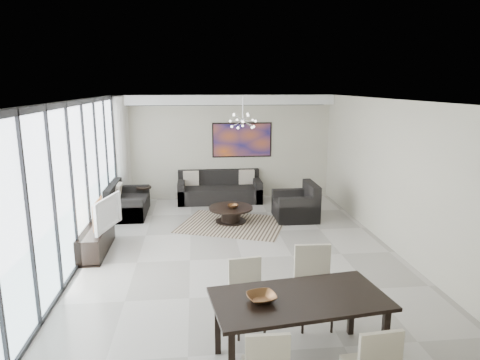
{
  "coord_description": "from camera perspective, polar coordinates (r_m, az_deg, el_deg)",
  "views": [
    {
      "loc": [
        -0.82,
        -7.43,
        3.17
      ],
      "look_at": [
        0.09,
        1.11,
        1.25
      ],
      "focal_mm": 32.0,
      "sensor_mm": 36.0,
      "label": 1
    }
  ],
  "objects": [
    {
      "name": "room_shell",
      "position": [
        7.73,
        3.63,
        -0.28
      ],
      "size": [
        6.0,
        9.0,
        2.9
      ],
      "color": "#A8A39B",
      "rests_on": "ground"
    },
    {
      "name": "window_wall",
      "position": [
        7.89,
        -20.86,
        -0.7
      ],
      "size": [
        0.37,
        8.95,
        2.9
      ],
      "color": "silver",
      "rests_on": "floor"
    },
    {
      "name": "soffit",
      "position": [
        11.77,
        -2.1,
        10.64
      ],
      "size": [
        5.98,
        0.4,
        0.26
      ],
      "primitive_type": "cube",
      "color": "white",
      "rests_on": "room_shell"
    },
    {
      "name": "painting",
      "position": [
        12.07,
        0.27,
        5.36
      ],
      "size": [
        1.68,
        0.04,
        0.98
      ],
      "primitive_type": "cube",
      "color": "#C9581C",
      "rests_on": "room_shell"
    },
    {
      "name": "chandelier",
      "position": [
        10.03,
        0.38,
        7.9
      ],
      "size": [
        0.66,
        0.66,
        0.71
      ],
      "color": "silver",
      "rests_on": "room_shell"
    },
    {
      "name": "rug",
      "position": [
        9.96,
        -1.02,
        -5.93
      ],
      "size": [
        2.78,
        2.47,
        0.01
      ],
      "primitive_type": "cube",
      "rotation": [
        0.0,
        0.0,
        -0.36
      ],
      "color": "black",
      "rests_on": "floor"
    },
    {
      "name": "coffee_table",
      "position": [
        10.09,
        -1.23,
        -4.5
      ],
      "size": [
        1.04,
        1.04,
        0.36
      ],
      "color": "black",
      "rests_on": "floor"
    },
    {
      "name": "bowl_coffee",
      "position": [
        9.97,
        -0.95,
        -3.52
      ],
      "size": [
        0.26,
        0.26,
        0.08
      ],
      "primitive_type": "imported",
      "rotation": [
        0.0,
        0.0,
        -0.02
      ],
      "color": "brown",
      "rests_on": "coffee_table"
    },
    {
      "name": "sofa_main",
      "position": [
        11.88,
        -2.75,
        -1.5
      ],
      "size": [
        2.28,
        0.93,
        0.83
      ],
      "color": "black",
      "rests_on": "floor"
    },
    {
      "name": "loveseat",
      "position": [
        11.01,
        -14.88,
        -3.11
      ],
      "size": [
        0.89,
        1.59,
        0.79
      ],
      "color": "black",
      "rests_on": "floor"
    },
    {
      "name": "armchair",
      "position": [
        10.41,
        7.61,
        -3.53
      ],
      "size": [
        0.98,
        1.03,
        0.87
      ],
      "color": "black",
      "rests_on": "floor"
    },
    {
      "name": "side_table",
      "position": [
        11.55,
        -12.67,
        -1.75
      ],
      "size": [
        0.4,
        0.4,
        0.55
      ],
      "color": "black",
      "rests_on": "floor"
    },
    {
      "name": "tv_console",
      "position": [
        8.78,
        -18.62,
        -7.6
      ],
      "size": [
        0.43,
        1.53,
        0.48
      ],
      "primitive_type": "cube",
      "color": "black",
      "rests_on": "floor"
    },
    {
      "name": "television",
      "position": [
        8.58,
        -17.84,
        -4.18
      ],
      "size": [
        0.4,
        1.07,
        0.61
      ],
      "primitive_type": "imported",
      "rotation": [
        0.0,
        0.0,
        1.32
      ],
      "color": "gray",
      "rests_on": "tv_console"
    },
    {
      "name": "dining_table",
      "position": [
        5.1,
        7.93,
        -16.05
      ],
      "size": [
        2.09,
        1.24,
        0.82
      ],
      "color": "black",
      "rests_on": "floor"
    },
    {
      "name": "dining_chair_nw",
      "position": [
        5.77,
        0.9,
        -14.43
      ],
      "size": [
        0.49,
        0.49,
        0.95
      ],
      "color": "#BEB09D",
      "rests_on": "floor"
    },
    {
      "name": "dining_chair_ne",
      "position": [
        5.98,
        9.78,
        -12.9
      ],
      "size": [
        0.52,
        0.52,
        1.07
      ],
      "color": "#BEB09D",
      "rests_on": "floor"
    },
    {
      "name": "bowl_dining",
      "position": [
        4.92,
        2.89,
        -15.4
      ],
      "size": [
        0.39,
        0.39,
        0.08
      ],
      "primitive_type": "imported",
      "rotation": [
        0.0,
        0.0,
        0.22
      ],
      "color": "brown",
      "rests_on": "dining_table"
    }
  ]
}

